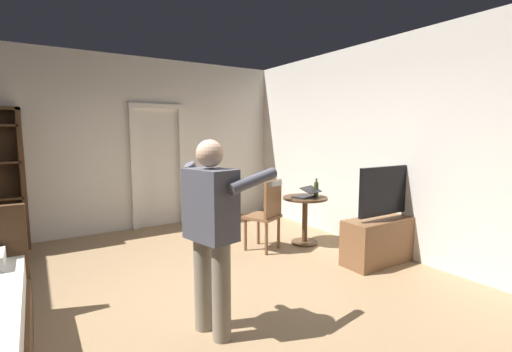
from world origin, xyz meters
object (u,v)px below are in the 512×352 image
(side_table, at_px, (305,212))
(bottle_on_table, at_px, (316,189))
(laptop, at_px, (306,194))
(wooden_chair, at_px, (267,212))
(tv_flatscreen, at_px, (386,234))
(person_blue_shirt, at_px, (212,225))

(side_table, distance_m, bottle_on_table, 0.38)
(laptop, xyz_separation_m, wooden_chair, (-0.63, 0.08, -0.21))
(tv_flatscreen, distance_m, side_table, 1.19)
(laptop, xyz_separation_m, bottle_on_table, (0.16, -0.04, 0.06))
(person_blue_shirt, bearing_deg, tv_flatscreen, 7.22)
(tv_flatscreen, xyz_separation_m, side_table, (-0.41, 1.11, 0.12))
(tv_flatscreen, xyz_separation_m, laptop, (-0.43, 1.07, 0.40))
(side_table, xyz_separation_m, wooden_chair, (-0.65, 0.04, 0.07))
(side_table, relative_size, wooden_chair, 0.71)
(wooden_chair, relative_size, person_blue_shirt, 0.62)
(wooden_chair, bearing_deg, side_table, -3.87)
(laptop, distance_m, bottle_on_table, 0.17)
(tv_flatscreen, relative_size, side_table, 1.78)
(tv_flatscreen, relative_size, laptop, 3.05)
(side_table, height_order, wooden_chair, wooden_chair)
(person_blue_shirt, bearing_deg, laptop, 32.87)
(wooden_chair, bearing_deg, laptop, -7.64)
(tv_flatscreen, relative_size, bottle_on_table, 4.56)
(laptop, bearing_deg, tv_flatscreen, -68.10)
(side_table, xyz_separation_m, bottle_on_table, (0.14, -0.08, 0.34))
(tv_flatscreen, height_order, side_table, tv_flatscreen)
(bottle_on_table, distance_m, wooden_chair, 0.84)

